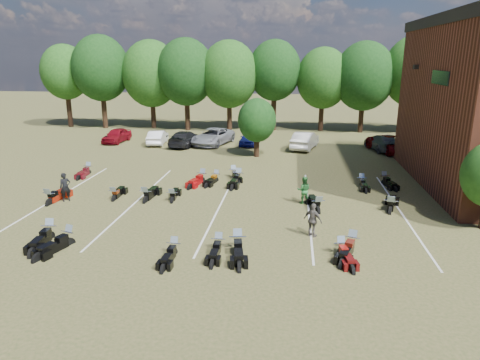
% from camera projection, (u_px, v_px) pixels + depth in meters
% --- Properties ---
extents(ground, '(160.00, 160.00, 0.00)m').
position_uv_depth(ground, '(270.00, 226.00, 21.44)').
color(ground, brown).
rests_on(ground, ground).
extents(car_0, '(1.97, 4.17, 1.38)m').
position_uv_depth(car_0, '(117.00, 135.00, 42.37)').
color(car_0, maroon).
rests_on(car_0, ground).
extents(car_1, '(1.87, 4.21, 1.34)m').
position_uv_depth(car_1, '(158.00, 137.00, 41.44)').
color(car_1, silver).
rests_on(car_1, ground).
extents(car_2, '(3.97, 6.07, 1.55)m').
position_uv_depth(car_2, '(213.00, 137.00, 41.21)').
color(car_2, gray).
rests_on(car_2, ground).
extents(car_3, '(2.68, 5.13, 1.42)m').
position_uv_depth(car_3, '(185.00, 138.00, 40.65)').
color(car_3, black).
rests_on(car_3, ground).
extents(car_4, '(1.89, 4.09, 1.36)m').
position_uv_depth(car_4, '(250.00, 138.00, 41.07)').
color(car_4, '#0C1058').
rests_on(car_4, ground).
extents(car_5, '(2.82, 5.08, 1.59)m').
position_uv_depth(car_5, '(305.00, 140.00, 39.30)').
color(car_5, '#B4B3AF').
rests_on(car_5, ground).
extents(car_6, '(4.01, 5.73, 1.45)m').
position_uv_depth(car_6, '(391.00, 144.00, 37.87)').
color(car_6, '#5A0507').
rests_on(car_6, ground).
extents(car_7, '(2.86, 5.16, 1.41)m').
position_uv_depth(car_7, '(382.00, 143.00, 38.70)').
color(car_7, '#3C3D42').
rests_on(car_7, ground).
extents(person_black, '(0.74, 0.70, 1.70)m').
position_uv_depth(person_black, '(65.00, 187.00, 24.96)').
color(person_black, black).
rests_on(person_black, ground).
extents(person_green, '(0.80, 0.63, 1.60)m').
position_uv_depth(person_green, '(304.00, 190.00, 24.56)').
color(person_green, '#286D2F').
rests_on(person_green, ground).
extents(person_grey, '(1.02, 0.88, 1.64)m').
position_uv_depth(person_grey, '(313.00, 220.00, 19.99)').
color(person_grey, '#565149').
rests_on(person_grey, ground).
extents(motorcycle_0, '(1.04, 2.51, 1.36)m').
position_uv_depth(motorcycle_0, '(50.00, 239.00, 19.93)').
color(motorcycle_0, black).
rests_on(motorcycle_0, ground).
extents(motorcycle_1, '(1.41, 2.46, 1.31)m').
position_uv_depth(motorcycle_1, '(69.00, 245.00, 19.29)').
color(motorcycle_1, black).
rests_on(motorcycle_1, ground).
extents(motorcycle_2, '(0.71, 2.06, 1.14)m').
position_uv_depth(motorcycle_2, '(174.00, 255.00, 18.31)').
color(motorcycle_2, black).
rests_on(motorcycle_2, ground).
extents(motorcycle_3, '(0.67, 2.08, 1.16)m').
position_uv_depth(motorcycle_3, '(219.00, 251.00, 18.72)').
color(motorcycle_3, black).
rests_on(motorcycle_3, ground).
extents(motorcycle_4, '(1.16, 2.52, 1.35)m').
position_uv_depth(motorcycle_4, '(238.00, 251.00, 18.74)').
color(motorcycle_4, black).
rests_on(motorcycle_4, ground).
extents(motorcycle_5, '(1.49, 2.44, 1.29)m').
position_uv_depth(motorcycle_5, '(351.00, 251.00, 18.74)').
color(motorcycle_5, black).
rests_on(motorcycle_5, ground).
extents(motorcycle_6, '(1.05, 2.17, 1.16)m').
position_uv_depth(motorcycle_6, '(341.00, 255.00, 18.31)').
color(motorcycle_6, '#4F0B0B').
rests_on(motorcycle_6, ground).
extents(motorcycle_7, '(0.97, 2.54, 1.39)m').
position_uv_depth(motorcycle_7, '(50.00, 205.00, 24.57)').
color(motorcycle_7, maroon).
rests_on(motorcycle_7, ground).
extents(motorcycle_8, '(0.74, 2.15, 1.19)m').
position_uv_depth(motorcycle_8, '(114.00, 200.00, 25.31)').
color(motorcycle_8, black).
rests_on(motorcycle_8, ground).
extents(motorcycle_9, '(0.93, 2.45, 1.34)m').
position_uv_depth(motorcycle_9, '(146.00, 202.00, 25.02)').
color(motorcycle_9, black).
rests_on(motorcycle_9, ground).
extents(motorcycle_10, '(0.84, 2.15, 1.17)m').
position_uv_depth(motorcycle_10, '(172.00, 202.00, 25.02)').
color(motorcycle_10, black).
rests_on(motorcycle_10, ground).
extents(motorcycle_11, '(1.21, 2.46, 1.31)m').
position_uv_depth(motorcycle_11, '(318.00, 212.00, 23.38)').
color(motorcycle_11, black).
rests_on(motorcycle_11, ground).
extents(motorcycle_13, '(1.44, 2.61, 1.39)m').
position_uv_depth(motorcycle_13, '(390.00, 213.00, 23.28)').
color(motorcycle_13, black).
rests_on(motorcycle_13, ground).
extents(motorcycle_14, '(0.74, 2.18, 1.21)m').
position_uv_depth(motorcycle_14, '(89.00, 174.00, 31.01)').
color(motorcycle_14, '#4A0A12').
rests_on(motorcycle_14, ground).
extents(motorcycle_15, '(1.34, 2.44, 1.29)m').
position_uv_depth(motorcycle_15, '(202.00, 182.00, 28.96)').
color(motorcycle_15, '#950A0D').
rests_on(motorcycle_15, ground).
extents(motorcycle_16, '(1.01, 2.49, 1.35)m').
position_uv_depth(motorcycle_16, '(238.00, 182.00, 28.95)').
color(motorcycle_16, black).
rests_on(motorcycle_16, ground).
extents(motorcycle_17, '(1.15, 2.14, 1.14)m').
position_uv_depth(motorcycle_17, '(216.00, 182.00, 29.10)').
color(motorcycle_17, black).
rests_on(motorcycle_17, ground).
extents(motorcycle_18, '(1.35, 2.26, 1.20)m').
position_uv_depth(motorcycle_18, '(234.00, 177.00, 30.13)').
color(motorcycle_18, black).
rests_on(motorcycle_18, ground).
extents(motorcycle_19, '(0.72, 2.07, 1.14)m').
position_uv_depth(motorcycle_19, '(361.00, 186.00, 28.13)').
color(motorcycle_19, black).
rests_on(motorcycle_19, ground).
extents(motorcycle_20, '(1.18, 2.23, 1.19)m').
position_uv_depth(motorcycle_20, '(384.00, 184.00, 28.51)').
color(motorcycle_20, black).
rests_on(motorcycle_20, ground).
extents(tree_line, '(56.00, 6.00, 9.79)m').
position_uv_depth(tree_line, '(276.00, 74.00, 47.46)').
color(tree_line, black).
rests_on(tree_line, ground).
extents(young_tree_midfield, '(3.20, 3.20, 4.70)m').
position_uv_depth(young_tree_midfield, '(257.00, 120.00, 35.59)').
color(young_tree_midfield, black).
rests_on(young_tree_midfield, ground).
extents(parking_lines, '(20.10, 14.00, 0.01)m').
position_uv_depth(parking_lines, '(221.00, 204.00, 24.65)').
color(parking_lines, silver).
rests_on(parking_lines, ground).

